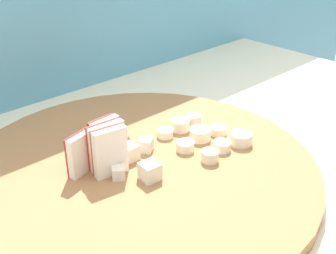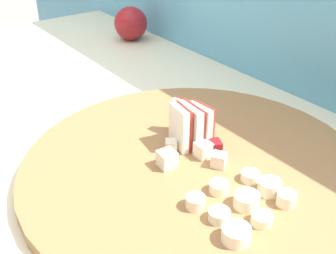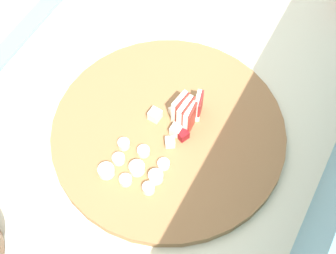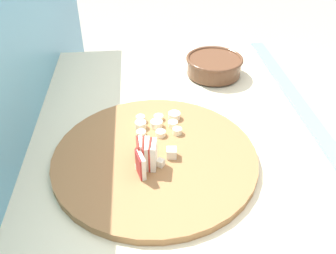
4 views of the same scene
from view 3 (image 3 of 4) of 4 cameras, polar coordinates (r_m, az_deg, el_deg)
name	(u,v)px [view 3 (image 3 of 4)]	position (r m, az deg, el deg)	size (l,w,h in m)	color
ground	(166,234)	(1.85, -0.26, -11.92)	(10.00, 10.00, 0.00)	gray
tiled_countertop	(165,179)	(1.43, -0.36, -5.86)	(1.36, 0.70, 0.92)	beige
tile_backsplash	(309,210)	(1.21, 15.52, -8.92)	(2.40, 0.04, 1.32)	#5BA3C1
cutting_board	(168,132)	(0.96, 0.05, -0.60)	(0.44, 0.44, 0.02)	olive
apple_wedge_fan	(188,111)	(0.94, 2.23, 1.77)	(0.07, 0.05, 0.06)	#B22D23
apple_dice_pile	(172,126)	(0.95, 0.45, 0.16)	(0.09, 0.09, 0.02)	white
banana_slice_rows	(134,168)	(0.91, -3.82, -4.59)	(0.09, 0.11, 0.02)	beige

